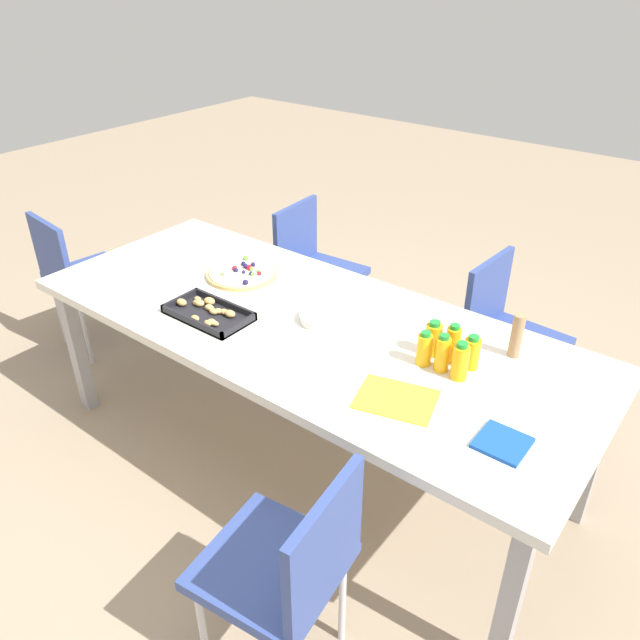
% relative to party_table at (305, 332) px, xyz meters
% --- Properties ---
extents(ground_plane, '(12.00, 12.00, 0.00)m').
position_rel_party_table_xyz_m(ground_plane, '(0.00, 0.00, -0.68)').
color(ground_plane, gray).
extents(party_table, '(2.39, 0.97, 0.74)m').
position_rel_party_table_xyz_m(party_table, '(0.00, 0.00, 0.00)').
color(party_table, silver).
rests_on(party_table, ground_plane).
extents(chair_near_left, '(0.42, 0.42, 0.83)m').
position_rel_party_table_xyz_m(chair_near_left, '(-0.55, -0.82, -0.18)').
color(chair_near_left, '#33478C').
rests_on(chair_near_left, ground_plane).
extents(chair_end, '(0.45, 0.45, 0.83)m').
position_rel_party_table_xyz_m(chair_end, '(1.60, 0.05, -0.18)').
color(chair_end, '#33478C').
rests_on(chair_end, ground_plane).
extents(chair_near_right, '(0.43, 0.43, 0.83)m').
position_rel_party_table_xyz_m(chair_near_right, '(0.61, -0.83, -0.18)').
color(chair_near_right, '#33478C').
rests_on(chair_near_right, ground_plane).
extents(chair_far_left, '(0.45, 0.45, 0.83)m').
position_rel_party_table_xyz_m(chair_far_left, '(-0.59, 0.79, -0.18)').
color(chair_far_left, '#33478C').
rests_on(chair_far_left, ground_plane).
extents(juice_bottle_0, '(0.06, 0.06, 0.13)m').
position_rel_party_table_xyz_m(juice_bottle_0, '(-0.68, -0.11, 0.12)').
color(juice_bottle_0, '#F9AD14').
rests_on(juice_bottle_0, party_table).
extents(juice_bottle_1, '(0.05, 0.05, 0.15)m').
position_rel_party_table_xyz_m(juice_bottle_1, '(-0.61, -0.11, 0.13)').
color(juice_bottle_1, '#F9AC14').
rests_on(juice_bottle_1, party_table).
extents(juice_bottle_2, '(0.06, 0.06, 0.14)m').
position_rel_party_table_xyz_m(juice_bottle_2, '(-0.53, -0.10, 0.12)').
color(juice_bottle_2, '#F9AC14').
rests_on(juice_bottle_2, party_table).
extents(juice_bottle_3, '(0.06, 0.06, 0.15)m').
position_rel_party_table_xyz_m(juice_bottle_3, '(-0.68, -0.02, 0.12)').
color(juice_bottle_3, '#FAAB14').
rests_on(juice_bottle_3, party_table).
extents(juice_bottle_4, '(0.05, 0.05, 0.15)m').
position_rel_party_table_xyz_m(juice_bottle_4, '(-0.61, -0.03, 0.13)').
color(juice_bottle_4, '#F9AD14').
rests_on(juice_bottle_4, party_table).
extents(juice_bottle_5, '(0.05, 0.05, 0.14)m').
position_rel_party_table_xyz_m(juice_bottle_5, '(-0.54, -0.02, 0.12)').
color(juice_bottle_5, '#F9AE14').
rests_on(juice_bottle_5, party_table).
extents(fruit_pizza, '(0.33, 0.33, 0.05)m').
position_rel_party_table_xyz_m(fruit_pizza, '(0.48, -0.14, 0.07)').
color(fruit_pizza, tan).
rests_on(fruit_pizza, party_table).
extents(snack_tray, '(0.36, 0.20, 0.04)m').
position_rel_party_table_xyz_m(snack_tray, '(0.34, 0.22, 0.07)').
color(snack_tray, black).
rests_on(snack_tray, party_table).
extents(plate_stack, '(0.19, 0.19, 0.03)m').
position_rel_party_table_xyz_m(plate_stack, '(-0.06, -0.04, 0.07)').
color(plate_stack, silver).
rests_on(plate_stack, party_table).
extents(napkin_stack, '(0.15, 0.15, 0.01)m').
position_rel_party_table_xyz_m(napkin_stack, '(-0.94, 0.21, 0.06)').
color(napkin_stack, '#194CA5').
rests_on(napkin_stack, party_table).
extents(cardboard_tube, '(0.04, 0.04, 0.17)m').
position_rel_party_table_xyz_m(cardboard_tube, '(-0.78, -0.28, 0.14)').
color(cardboard_tube, '#9E7A56').
rests_on(cardboard_tube, party_table).
extents(paper_folder, '(0.30, 0.26, 0.01)m').
position_rel_party_table_xyz_m(paper_folder, '(-0.57, 0.22, 0.06)').
color(paper_folder, yellow).
rests_on(paper_folder, party_table).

